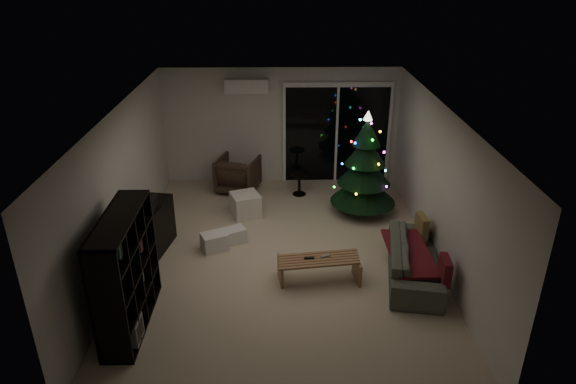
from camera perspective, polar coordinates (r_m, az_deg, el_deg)
name	(u,v)px	position (r m, az deg, el deg)	size (l,w,h in m)	color
room	(306,167)	(9.52, 2.02, 2.83)	(6.50, 7.51, 2.60)	beige
bookshelf	(111,272)	(7.15, -19.11, -8.44)	(0.41, 1.63, 1.63)	black
media_cabinet	(146,232)	(8.80, -15.51, -4.36)	(0.50, 1.34, 0.84)	black
stereo	(142,205)	(8.57, -15.89, -1.39)	(0.42, 0.50, 0.18)	black
armchair	(238,174)	(10.88, -5.58, 1.99)	(0.80, 0.83, 0.75)	#46352B
ottoman	(246,205)	(9.86, -4.74, -1.44)	(0.50, 0.50, 0.45)	white
cardboard_box_a	(215,242)	(8.84, -8.17, -5.48)	(0.42, 0.32, 0.30)	white
cardboard_box_b	(234,235)	(9.03, -5.97, -4.80)	(0.37, 0.28, 0.26)	white
side_table	(299,184)	(10.71, 1.26, 0.86)	(0.37, 0.37, 0.46)	black
floor_lamp	(251,143)	(11.42, -4.14, 5.40)	(0.25, 0.25, 1.59)	black
sofa	(415,260)	(8.25, 13.90, -7.30)	(1.96, 0.77, 0.57)	#4F574B
sofa_throw	(409,253)	(8.16, 13.30, -6.56)	(0.61, 1.41, 0.05)	maroon
cushion_a	(422,226)	(8.74, 14.63, -3.70)	(0.11, 0.38, 0.38)	olive
cushion_b	(445,270)	(7.67, 17.05, -8.30)	(0.11, 0.38, 0.38)	maroon
coffee_table	(319,269)	(7.96, 3.43, -8.58)	(1.24, 0.43, 0.39)	#946F4B
remote_a	(309,258)	(7.84, 2.36, -7.34)	(0.15, 0.05, 0.02)	black
remote_b	(325,256)	(7.90, 4.17, -7.12)	(0.14, 0.04, 0.02)	slate
christmas_tree	(365,164)	(9.76, 8.55, 3.14)	(1.26, 1.26, 2.03)	black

